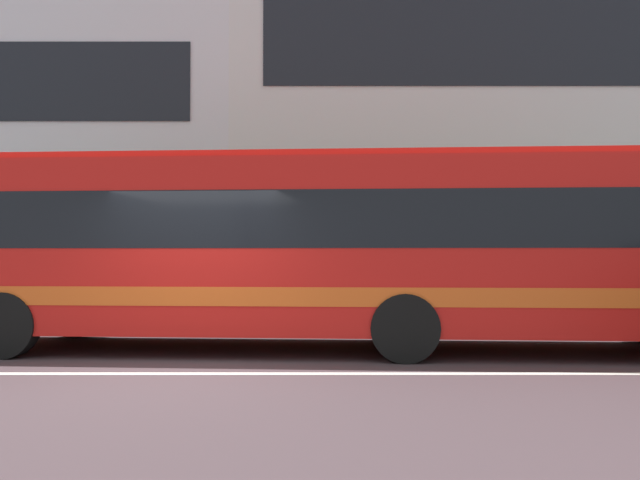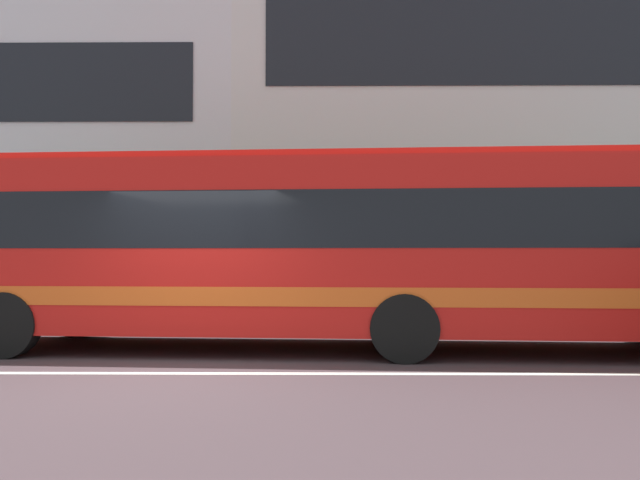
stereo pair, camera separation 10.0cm
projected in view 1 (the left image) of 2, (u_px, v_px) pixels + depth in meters
The scene contains 5 objects.
ground_plane at pixel (177, 374), 8.07m from camera, with size 160.00×160.00×0.00m, color #46363B.
lane_centre_line at pixel (177, 374), 8.07m from camera, with size 60.00×0.16×0.01m, color silver.
hedge_row_far at pixel (352, 302), 13.43m from camera, with size 22.32×1.10×1.05m, color #3B6227.
apartment_block_right at pixel (594, 112), 20.56m from camera, with size 23.20×8.14×12.68m.
transit_bus at pixel (352, 244), 10.16m from camera, with size 12.56×3.33×3.14m.
Camera 1 is at (1.87, -8.10, 1.55)m, focal length 34.64 mm.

